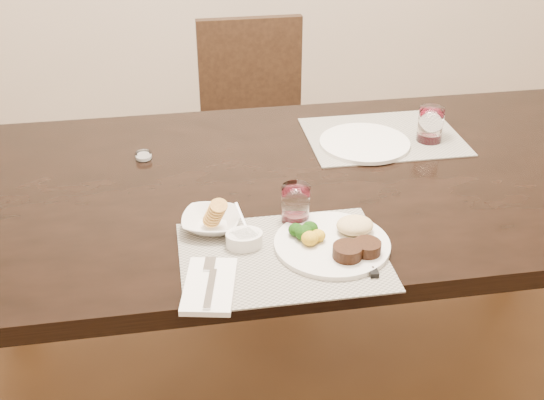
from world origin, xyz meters
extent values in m
plane|color=#432815|center=(0.00, 0.00, 0.00)|extent=(4.50, 4.50, 0.00)
cube|color=black|center=(0.00, 0.00, 0.72)|extent=(2.00, 1.00, 0.05)
cube|color=black|center=(-0.92, 0.42, 0.35)|extent=(0.08, 0.08, 0.70)
cube|color=black|center=(0.92, 0.42, 0.35)|extent=(0.08, 0.08, 0.70)
cube|color=black|center=(0.00, 0.85, 0.43)|extent=(0.42, 0.42, 0.04)
cube|color=black|center=(-0.18, 0.67, 0.21)|extent=(0.04, 0.04, 0.41)
cube|color=black|center=(0.18, 0.67, 0.21)|extent=(0.04, 0.04, 0.41)
cube|color=black|center=(-0.18, 1.03, 0.21)|extent=(0.04, 0.04, 0.41)
cube|color=black|center=(0.18, 1.03, 0.21)|extent=(0.04, 0.04, 0.41)
cube|color=black|center=(0.00, 1.04, 0.68)|extent=(0.42, 0.04, 0.45)
cube|color=gray|center=(-0.12, -0.36, 0.75)|extent=(0.46, 0.34, 0.00)
cube|color=gray|center=(0.29, 0.21, 0.75)|extent=(0.46, 0.34, 0.00)
cylinder|color=silver|center=(0.00, -0.34, 0.76)|extent=(0.27, 0.27, 0.01)
cylinder|color=black|center=(0.02, -0.40, 0.78)|extent=(0.07, 0.07, 0.03)
cylinder|color=black|center=(0.07, -0.39, 0.78)|extent=(0.06, 0.06, 0.03)
ellipsoid|color=#D3B07E|center=(0.06, -0.30, 0.78)|extent=(0.09, 0.07, 0.04)
ellipsoid|color=#1A3F0C|center=(-0.06, -0.31, 0.78)|extent=(0.04, 0.04, 0.03)
ellipsoid|color=gold|center=(-0.05, -0.34, 0.78)|extent=(0.04, 0.04, 0.03)
cube|color=silver|center=(-0.29, -0.45, 0.76)|extent=(0.14, 0.20, 0.01)
cube|color=silver|center=(-0.29, -0.47, 0.77)|extent=(0.04, 0.13, 0.01)
cube|color=silver|center=(-0.28, -0.38, 0.77)|extent=(0.03, 0.05, 0.00)
cube|color=silver|center=(0.06, -0.32, 0.76)|extent=(0.02, 0.13, 0.00)
cube|color=black|center=(0.06, -0.42, 0.76)|extent=(0.02, 0.10, 0.01)
imported|color=silver|center=(-0.27, -0.22, 0.77)|extent=(0.17, 0.17, 0.03)
cylinder|color=gold|center=(-0.27, -0.22, 0.79)|extent=(0.04, 0.05, 0.04)
cylinder|color=silver|center=(-0.20, -0.30, 0.77)|extent=(0.09, 0.09, 0.03)
cylinder|color=#0D3A0E|center=(-0.20, -0.30, 0.78)|extent=(0.07, 0.07, 0.01)
cube|color=silver|center=(-0.20, -0.24, 0.80)|extent=(0.01, 0.06, 0.04)
cylinder|color=white|center=(-0.06, -0.22, 0.80)|extent=(0.07, 0.07, 0.09)
cylinder|color=#36040B|center=(-0.06, -0.22, 0.77)|extent=(0.06, 0.06, 0.02)
cylinder|color=silver|center=(0.22, 0.16, 0.76)|extent=(0.27, 0.27, 0.01)
cylinder|color=white|center=(0.42, 0.16, 0.81)|extent=(0.07, 0.07, 0.10)
cylinder|color=#36040B|center=(0.42, 0.16, 0.77)|extent=(0.06, 0.06, 0.03)
cylinder|color=white|center=(-0.42, 0.18, 0.76)|extent=(0.05, 0.05, 0.02)
cylinder|color=silver|center=(-0.42, 0.18, 0.76)|extent=(0.03, 0.03, 0.01)
camera|label=1|loc=(-0.35, -1.59, 1.64)|focal=45.00mm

